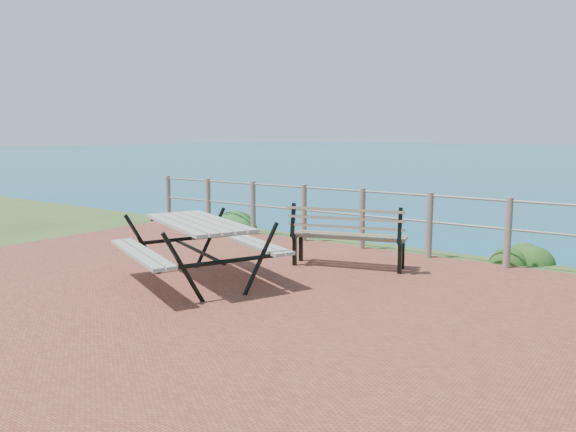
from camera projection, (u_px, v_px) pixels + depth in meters
name	position (u px, v px, depth m)	size (l,w,h in m)	color
ground	(225.00, 297.00, 6.56)	(10.00, 7.00, 0.12)	brown
safety_railing	(362.00, 215.00, 9.17)	(9.40, 0.10, 1.00)	#6B5B4C
picnic_table	(198.00, 245.00, 7.06)	(2.03, 1.51, 0.79)	#9D968D
park_bench	(348.00, 227.00, 7.89)	(1.66, 0.85, 0.91)	brown
shrub_lip_west	(238.00, 229.00, 11.25)	(0.80, 0.80, 0.55)	#215925
shrub_lip_east	(523.00, 261.00, 8.40)	(0.70, 0.70, 0.42)	#163B12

